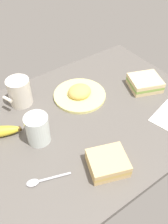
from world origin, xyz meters
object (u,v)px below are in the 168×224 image
(plate_of_food, at_px, (80,94))
(sandwich_side, at_px, (144,83))
(coffee_mug_black, at_px, (19,92))
(glass_of_milk, at_px, (38,130))
(sandwich_main, at_px, (108,163))
(spoon, at_px, (42,180))

(plate_of_food, relative_size, sandwich_side, 1.35)
(plate_of_food, distance_m, sandwich_side, 0.27)
(coffee_mug_black, height_order, glass_of_milk, coffee_mug_black)
(plate_of_food, height_order, glass_of_milk, glass_of_milk)
(glass_of_milk, bearing_deg, sandwich_main, 117.95)
(glass_of_milk, bearing_deg, sandwich_side, 179.70)
(sandwich_main, relative_size, glass_of_milk, 1.36)
(coffee_mug_black, bearing_deg, plate_of_food, 153.44)
(coffee_mug_black, distance_m, glass_of_milk, 0.20)
(coffee_mug_black, xyz_separation_m, sandwich_main, (-0.08, 0.41, -0.03))
(sandwich_main, bearing_deg, spoon, -21.98)
(plate_of_food, height_order, spoon, plate_of_food)
(coffee_mug_black, relative_size, glass_of_milk, 1.07)
(coffee_mug_black, bearing_deg, glass_of_milk, 80.99)
(plate_of_food, relative_size, glass_of_milk, 2.00)
(coffee_mug_black, distance_m, sandwich_main, 0.42)
(spoon, bearing_deg, sandwich_side, -165.98)
(plate_of_food, distance_m, coffee_mug_black, 0.22)
(sandwich_main, bearing_deg, plate_of_food, -110.82)
(plate_of_food, relative_size, sandwich_main, 1.47)
(sandwich_side, height_order, glass_of_milk, glass_of_milk)
(sandwich_side, bearing_deg, coffee_mug_black, -24.53)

